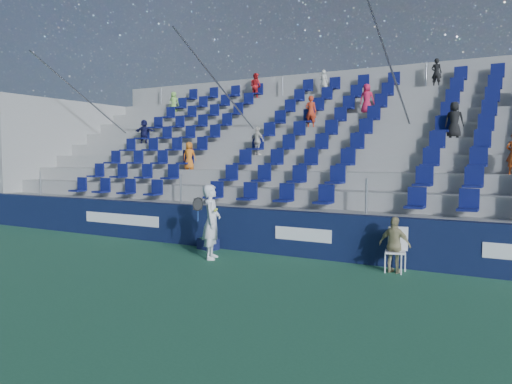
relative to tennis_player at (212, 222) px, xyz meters
The scene contains 7 objects.
ground 2.04m from the tennis_player, 73.56° to the right, with size 70.00×70.00×0.00m, color #30704D.
sponsor_wall 1.56m from the tennis_player, 70.38° to the left, with size 24.00×0.32×1.20m.
grandstand 6.65m from the tennis_player, 85.57° to the left, with size 24.00×8.17×6.63m.
tennis_player is the anchor object (origin of this frame).
line_judge_chair 4.64m from the tennis_player, 11.69° to the left, with size 0.55×0.56×1.03m.
line_judge 4.61m from the tennis_player, ahead, with size 0.75×0.31×1.29m, color tan.
ball_bin 1.55m from the tennis_player, 129.41° to the left, with size 0.65×0.50×0.32m.
Camera 1 is at (6.88, -8.81, 2.64)m, focal length 35.00 mm.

